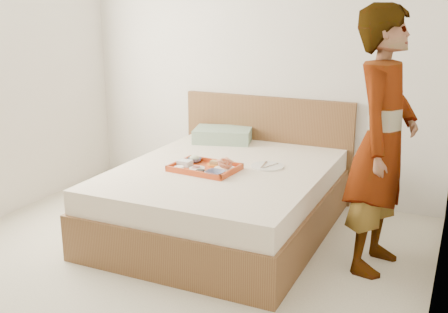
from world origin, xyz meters
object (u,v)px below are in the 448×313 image
at_px(tray, 205,167).
at_px(dinner_plate, 267,166).
at_px(person, 382,142).
at_px(bed, 224,199).

height_order(tray, dinner_plate, tray).
bearing_deg(tray, person, 5.15).
bearing_deg(dinner_plate, person, -17.15).
relative_size(bed, dinner_plate, 7.64).
distance_m(dinner_plate, person, 1.01).
relative_size(dinner_plate, person, 0.15).
distance_m(bed, tray, 0.33).
xyz_separation_m(dinner_plate, person, (0.91, -0.28, 0.36)).
relative_size(bed, person, 1.12).
bearing_deg(bed, person, -5.85).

